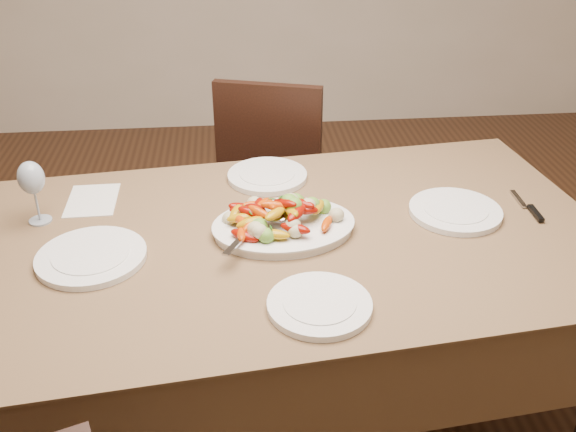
% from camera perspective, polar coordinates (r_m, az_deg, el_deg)
% --- Properties ---
extents(dining_table, '(1.94, 1.23, 0.76)m').
position_cam_1_polar(dining_table, '(2.05, -0.00, -10.72)').
color(dining_table, brown).
rests_on(dining_table, ground).
extents(chair_far, '(0.52, 0.52, 0.95)m').
position_cam_1_polar(chair_far, '(2.79, -0.84, 3.62)').
color(chair_far, black).
rests_on(chair_far, ground).
extents(serving_platter, '(0.43, 0.34, 0.02)m').
position_cam_1_polar(serving_platter, '(1.84, -0.39, -1.08)').
color(serving_platter, white).
rests_on(serving_platter, dining_table).
extents(roasted_vegetables, '(0.35, 0.25, 0.09)m').
position_cam_1_polar(roasted_vegetables, '(1.81, -0.39, 0.47)').
color(roasted_vegetables, '#750A02').
rests_on(roasted_vegetables, serving_platter).
extents(serving_spoon, '(0.28, 0.17, 0.03)m').
position_cam_1_polar(serving_spoon, '(1.78, -2.21, -0.89)').
color(serving_spoon, '#9EA0A8').
rests_on(serving_spoon, serving_platter).
extents(plate_left, '(0.29, 0.29, 0.02)m').
position_cam_1_polar(plate_left, '(1.79, -17.07, -3.51)').
color(plate_left, white).
rests_on(plate_left, dining_table).
extents(plate_right, '(0.28, 0.28, 0.02)m').
position_cam_1_polar(plate_right, '(1.99, 14.64, 0.40)').
color(plate_right, white).
rests_on(plate_right, dining_table).
extents(plate_far, '(0.26, 0.26, 0.02)m').
position_cam_1_polar(plate_far, '(2.14, -1.85, 3.56)').
color(plate_far, white).
rests_on(plate_far, dining_table).
extents(plate_near, '(0.25, 0.25, 0.02)m').
position_cam_1_polar(plate_near, '(1.55, 2.82, -7.94)').
color(plate_near, white).
rests_on(plate_near, dining_table).
extents(wine_glass, '(0.08, 0.08, 0.20)m').
position_cam_1_polar(wine_glass, '(1.98, -21.65, 2.10)').
color(wine_glass, '#8C99A5').
rests_on(wine_glass, dining_table).
extents(menu_card, '(0.15, 0.21, 0.00)m').
position_cam_1_polar(menu_card, '(2.09, -17.00, 1.35)').
color(menu_card, silver).
rests_on(menu_card, dining_table).
extents(table_knife, '(0.02, 0.20, 0.01)m').
position_cam_1_polar(table_knife, '(2.09, 20.52, 0.72)').
color(table_knife, '#9EA0A8').
rests_on(table_knife, dining_table).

